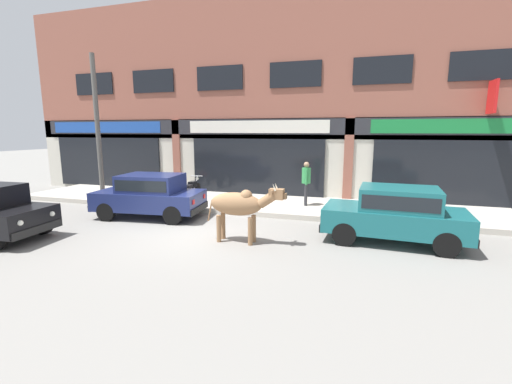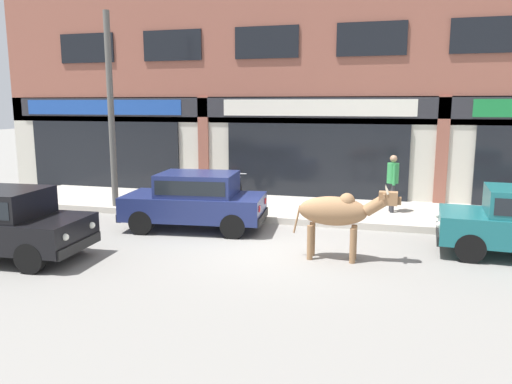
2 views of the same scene
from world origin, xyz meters
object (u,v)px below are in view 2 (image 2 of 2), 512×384
(cow, at_px, (338,212))
(car_2, at_px, (196,198))
(motorcycle_0, at_px, (168,188))
(pedestrian, at_px, (393,177))
(motorcycle_2, at_px, (234,192))
(car_1, at_px, (0,220))
(utility_pole, at_px, (111,111))
(motorcycle_1, at_px, (201,189))

(cow, height_order, car_2, cow)
(motorcycle_0, distance_m, pedestrian, 6.79)
(pedestrian, bearing_deg, cow, -104.12)
(cow, bearing_deg, pedestrian, 75.88)
(pedestrian, bearing_deg, motorcycle_2, -177.61)
(car_1, bearing_deg, motorcycle_2, 60.82)
(car_2, bearing_deg, utility_pole, 156.57)
(motorcycle_1, distance_m, pedestrian, 5.72)
(motorcycle_2, distance_m, pedestrian, 4.61)
(motorcycle_0, bearing_deg, motorcycle_1, 5.76)
(motorcycle_2, xyz_separation_m, pedestrian, (4.56, 0.19, 0.60))
(cow, distance_m, motorcycle_0, 7.03)
(car_2, relative_size, pedestrian, 2.33)
(cow, xyz_separation_m, motorcycle_0, (-5.70, 4.09, -0.44))
(motorcycle_0, height_order, pedestrian, pedestrian)
(car_1, xyz_separation_m, motorcycle_0, (1.02, 5.82, -0.25))
(car_2, distance_m, motorcycle_0, 3.18)
(motorcycle_2, height_order, pedestrian, pedestrian)
(cow, height_order, motorcycle_2, cow)
(cow, height_order, utility_pole, utility_pole)
(utility_pole, bearing_deg, motorcycle_1, 29.36)
(cow, xyz_separation_m, utility_pole, (-6.86, 2.94, 1.96))
(motorcycle_1, bearing_deg, pedestrian, 0.28)
(motorcycle_2, height_order, utility_pole, utility_pole)
(car_2, distance_m, pedestrian, 5.49)
(cow, relative_size, motorcycle_0, 1.19)
(motorcycle_2, relative_size, pedestrian, 1.13)
(car_1, height_order, car_2, same)
(car_2, height_order, motorcycle_2, car_2)
(motorcycle_0, bearing_deg, car_2, -51.95)
(car_1, relative_size, car_2, 0.99)
(car_2, xyz_separation_m, motorcycle_2, (0.24, 2.44, -0.25))
(pedestrian, height_order, utility_pole, utility_pole)
(cow, distance_m, car_2, 4.07)
(cow, bearing_deg, motorcycle_0, 144.35)
(motorcycle_2, bearing_deg, motorcycle_1, 171.80)
(pedestrian, xyz_separation_m, utility_pole, (-7.92, -1.28, 1.80))
(motorcycle_0, xyz_separation_m, pedestrian, (6.76, 0.14, 0.60))
(cow, bearing_deg, utility_pole, 156.80)
(motorcycle_0, distance_m, utility_pole, 2.90)
(car_2, relative_size, motorcycle_0, 2.06)
(car_2, bearing_deg, motorcycle_0, 128.05)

